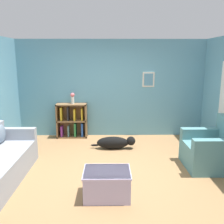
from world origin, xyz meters
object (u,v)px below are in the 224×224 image
bookshelf (72,121)px  recliner_chair (212,150)px  vase (73,98)px  coffee_table (107,183)px  dog (115,143)px

bookshelf → recliner_chair: recliner_chair is taller
vase → bookshelf: bearing=151.4°
coffee_table → dog: bearing=85.1°
dog → vase: 1.71m
recliner_chair → coffee_table: bearing=-153.0°
bookshelf → coffee_table: size_ratio=1.28×
coffee_table → dog: size_ratio=0.68×
bookshelf → dog: size_ratio=0.87×
dog → vase: vase is taller
vase → dog: bearing=-39.5°
recliner_chair → vase: (-2.98, 1.96, 0.73)m
bookshelf → dog: bookshelf is taller
coffee_table → dog: 2.10m
bookshelf → coffee_table: (0.96, -3.02, -0.22)m
bookshelf → recliner_chair: bearing=-33.2°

